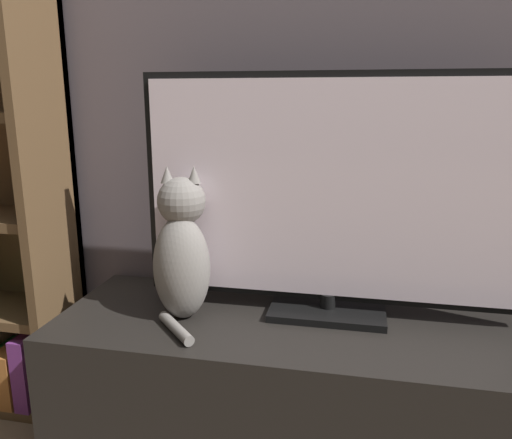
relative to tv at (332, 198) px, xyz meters
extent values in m
cube|color=black|center=(-0.01, -0.08, -0.55)|extent=(1.45, 0.49, 0.43)
cube|color=black|center=(0.00, 0.00, -0.32)|extent=(0.32, 0.19, 0.02)
cylinder|color=black|center=(0.00, 0.00, -0.29)|extent=(0.04, 0.04, 0.04)
cube|color=black|center=(0.00, 0.00, 0.02)|extent=(1.03, 0.02, 0.62)
cube|color=silver|center=(0.00, -0.01, 0.02)|extent=(1.00, 0.01, 0.58)
ellipsoid|color=gray|center=(-0.39, -0.11, -0.19)|extent=(0.17, 0.16, 0.29)
ellipsoid|color=silver|center=(-0.40, -0.06, -0.20)|extent=(0.09, 0.06, 0.16)
sphere|color=gray|center=(-0.39, -0.08, -0.01)|extent=(0.15, 0.15, 0.13)
cone|color=gray|center=(-0.43, -0.09, 0.06)|extent=(0.04, 0.04, 0.04)
cone|color=gray|center=(-0.36, -0.07, 0.06)|extent=(0.04, 0.04, 0.04)
cylinder|color=gray|center=(-0.37, -0.21, -0.32)|extent=(0.14, 0.14, 0.03)
cube|color=brown|center=(-0.87, 0.04, 0.05)|extent=(0.03, 0.28, 1.62)
cube|color=#236B38|center=(-1.09, 0.01, -0.65)|extent=(0.04, 0.19, 0.17)
cube|color=#AD662D|center=(-1.03, 0.00, -0.64)|extent=(0.07, 0.18, 0.19)
cube|color=#6B2D75|center=(-0.96, 0.02, -0.61)|extent=(0.05, 0.21, 0.25)
camera|label=1|loc=(0.07, -1.32, 0.26)|focal=35.00mm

